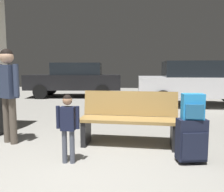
{
  "coord_description": "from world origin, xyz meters",
  "views": [
    {
      "loc": [
        0.71,
        -2.28,
        1.28
      ],
      "look_at": [
        0.25,
        1.3,
        0.85
      ],
      "focal_mm": 37.83,
      "sensor_mm": 36.0,
      "label": 1
    }
  ],
  "objects_px": {
    "suitcase": "(192,140)",
    "parked_car_far": "(75,79)",
    "bench": "(129,119)",
    "adult": "(8,86)",
    "parked_car_near": "(198,82)",
    "child": "(68,121)",
    "backpack_bright": "(193,107)"
  },
  "relations": [
    {
      "from": "suitcase",
      "to": "parked_car_far",
      "type": "xyz_separation_m",
      "value": [
        -3.66,
        7.11,
        0.48
      ]
    },
    {
      "from": "bench",
      "to": "adult",
      "type": "height_order",
      "value": "adult"
    },
    {
      "from": "suitcase",
      "to": "parked_car_near",
      "type": "xyz_separation_m",
      "value": [
        1.21,
        5.1,
        0.48
      ]
    },
    {
      "from": "parked_car_near",
      "to": "parked_car_far",
      "type": "distance_m",
      "value": 5.27
    },
    {
      "from": "bench",
      "to": "parked_car_near",
      "type": "height_order",
      "value": "parked_car_near"
    },
    {
      "from": "adult",
      "to": "parked_car_near",
      "type": "xyz_separation_m",
      "value": [
        4.11,
        4.6,
        -0.18
      ]
    },
    {
      "from": "parked_car_far",
      "to": "suitcase",
      "type": "bearing_deg",
      "value": -62.74
    },
    {
      "from": "adult",
      "to": "suitcase",
      "type": "bearing_deg",
      "value": -9.81
    },
    {
      "from": "child",
      "to": "backpack_bright",
      "type": "bearing_deg",
      "value": 7.29
    },
    {
      "from": "suitcase",
      "to": "adult",
      "type": "bearing_deg",
      "value": 170.19
    },
    {
      "from": "bench",
      "to": "backpack_bright",
      "type": "height_order",
      "value": "backpack_bright"
    },
    {
      "from": "bench",
      "to": "suitcase",
      "type": "distance_m",
      "value": 1.1
    },
    {
      "from": "parked_car_far",
      "to": "adult",
      "type": "bearing_deg",
      "value": -83.39
    },
    {
      "from": "adult",
      "to": "parked_car_near",
      "type": "distance_m",
      "value": 6.17
    },
    {
      "from": "backpack_bright",
      "to": "parked_car_near",
      "type": "relative_size",
      "value": 0.08
    },
    {
      "from": "bench",
      "to": "suitcase",
      "type": "xyz_separation_m",
      "value": [
        0.88,
        -0.66,
        -0.12
      ]
    },
    {
      "from": "bench",
      "to": "parked_car_far",
      "type": "bearing_deg",
      "value": 113.38
    },
    {
      "from": "child",
      "to": "adult",
      "type": "distance_m",
      "value": 1.5
    },
    {
      "from": "child",
      "to": "adult",
      "type": "bearing_deg",
      "value": 150.43
    },
    {
      "from": "adult",
      "to": "parked_car_near",
      "type": "height_order",
      "value": "adult"
    },
    {
      "from": "suitcase",
      "to": "backpack_bright",
      "type": "distance_m",
      "value": 0.45
    },
    {
      "from": "child",
      "to": "parked_car_far",
      "type": "distance_m",
      "value": 7.6
    },
    {
      "from": "suitcase",
      "to": "backpack_bright",
      "type": "xyz_separation_m",
      "value": [
        -0.0,
        -0.0,
        0.45
      ]
    },
    {
      "from": "backpack_bright",
      "to": "parked_car_far",
      "type": "height_order",
      "value": "parked_car_far"
    },
    {
      "from": "backpack_bright",
      "to": "adult",
      "type": "bearing_deg",
      "value": 170.18
    },
    {
      "from": "bench",
      "to": "child",
      "type": "relative_size",
      "value": 1.73
    },
    {
      "from": "bench",
      "to": "parked_car_near",
      "type": "distance_m",
      "value": 4.92
    },
    {
      "from": "suitcase",
      "to": "parked_car_near",
      "type": "distance_m",
      "value": 5.26
    },
    {
      "from": "parked_car_near",
      "to": "parked_car_far",
      "type": "relative_size",
      "value": 0.97
    },
    {
      "from": "backpack_bright",
      "to": "child",
      "type": "xyz_separation_m",
      "value": [
        -1.64,
        -0.21,
        -0.2
      ]
    },
    {
      "from": "bench",
      "to": "parked_car_near",
      "type": "xyz_separation_m",
      "value": [
        2.09,
        4.44,
        0.36
      ]
    },
    {
      "from": "backpack_bright",
      "to": "parked_car_near",
      "type": "distance_m",
      "value": 5.24
    }
  ]
}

